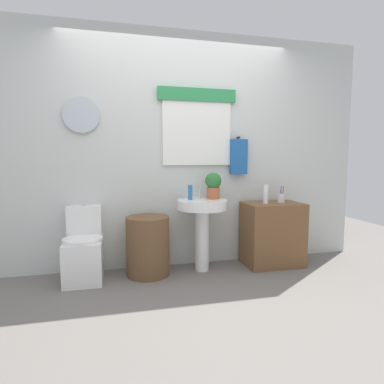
# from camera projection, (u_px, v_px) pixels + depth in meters

# --- Properties ---
(ground_plane) EXTENTS (8.00, 8.00, 0.00)m
(ground_plane) POSITION_uv_depth(u_px,v_px,m) (205.00, 308.00, 2.54)
(ground_plane) COLOR slate
(back_wall) EXTENTS (4.40, 0.18, 2.60)m
(back_wall) POSITION_uv_depth(u_px,v_px,m) (178.00, 150.00, 3.52)
(back_wall) COLOR silver
(back_wall) RESTS_ON ground_plane
(toilet) EXTENTS (0.38, 0.51, 0.75)m
(toilet) POSITION_uv_depth(u_px,v_px,m) (84.00, 251.00, 3.13)
(toilet) COLOR white
(toilet) RESTS_ON ground_plane
(laundry_hamper) EXTENTS (0.45, 0.45, 0.62)m
(laundry_hamper) POSITION_uv_depth(u_px,v_px,m) (148.00, 246.00, 3.25)
(laundry_hamper) COLOR brown
(laundry_hamper) RESTS_ON ground_plane
(pedestal_sink) EXTENTS (0.54, 0.54, 0.77)m
(pedestal_sink) POSITION_uv_depth(u_px,v_px,m) (202.00, 217.00, 3.35)
(pedestal_sink) COLOR white
(pedestal_sink) RESTS_ON ground_plane
(faucet) EXTENTS (0.03, 0.03, 0.10)m
(faucet) POSITION_uv_depth(u_px,v_px,m) (199.00, 194.00, 3.44)
(faucet) COLOR silver
(faucet) RESTS_ON pedestal_sink
(wooden_cabinet) EXTENTS (0.64, 0.44, 0.71)m
(wooden_cabinet) POSITION_uv_depth(u_px,v_px,m) (272.00, 234.00, 3.57)
(wooden_cabinet) COLOR brown
(wooden_cabinet) RESTS_ON ground_plane
(soap_bottle) EXTENTS (0.05, 0.05, 0.16)m
(soap_bottle) POSITION_uv_depth(u_px,v_px,m) (190.00, 192.00, 3.35)
(soap_bottle) COLOR #2D6BB7
(soap_bottle) RESTS_ON pedestal_sink
(potted_plant) EXTENTS (0.18, 0.18, 0.29)m
(potted_plant) POSITION_uv_depth(u_px,v_px,m) (213.00, 185.00, 3.41)
(potted_plant) COLOR #AD5B38
(potted_plant) RESTS_ON pedestal_sink
(lotion_bottle) EXTENTS (0.05, 0.05, 0.21)m
(lotion_bottle) POSITION_uv_depth(u_px,v_px,m) (266.00, 194.00, 3.45)
(lotion_bottle) COLOR white
(lotion_bottle) RESTS_ON wooden_cabinet
(toothbrush_cup) EXTENTS (0.08, 0.08, 0.19)m
(toothbrush_cup) POSITION_uv_depth(u_px,v_px,m) (281.00, 198.00, 3.57)
(toothbrush_cup) COLOR silver
(toothbrush_cup) RESTS_ON wooden_cabinet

